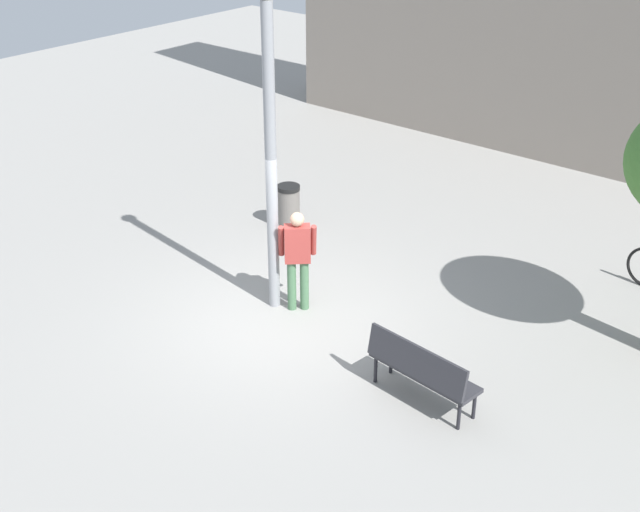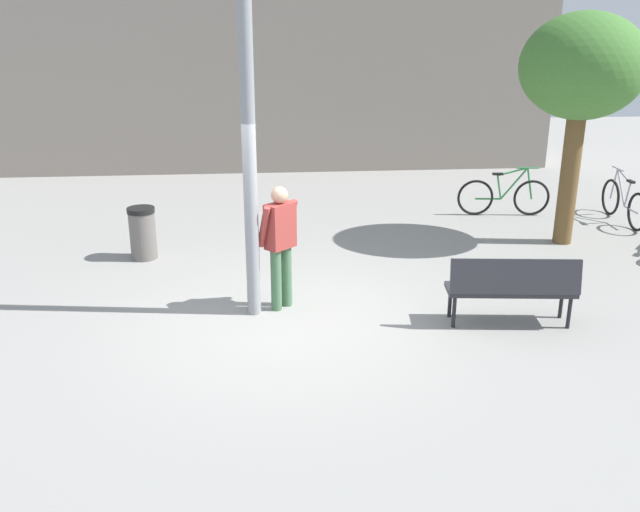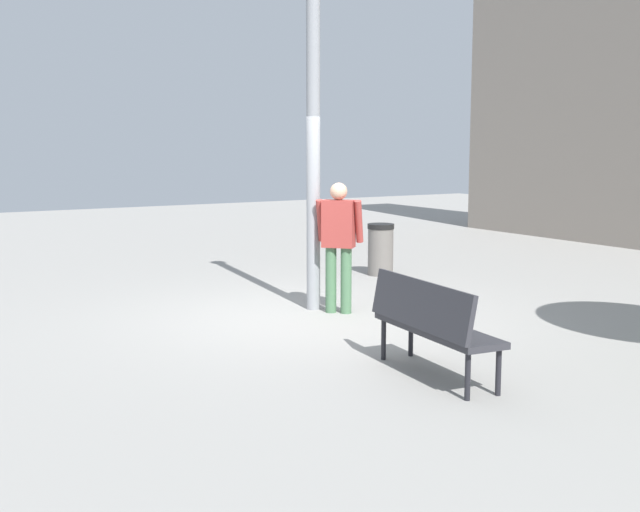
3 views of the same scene
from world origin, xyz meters
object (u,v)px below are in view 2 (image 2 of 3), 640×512
Objects in this scene: lamppost at (247,105)px; trash_bin at (143,233)px; bicycle_silver at (623,203)px; person_by_lamppost at (280,239)px; bicycle_green at (504,196)px; plaza_tree at (582,70)px; park_bench at (512,285)px.

lamppost is 5.94× the size of trash_bin.
person_by_lamppost is at bearing -151.99° from bicycle_silver.
lamppost is 6.94m from bicycle_green.
plaza_tree is at bearing 25.92° from person_by_lamppost.
bicycle_silver is (6.61, 3.52, -0.58)m from person_by_lamppost.
bicycle_green is (-2.10, 0.67, -0.00)m from bicycle_silver.
lamppost is 3.02× the size of person_by_lamppost.
bicycle_silver is at bearing 8.60° from trash_bin.
plaza_tree is at bearing -146.18° from bicycle_silver.
plaza_tree is 2.12× the size of bicycle_green.
bicycle_green is at bearing 162.24° from bicycle_silver.
bicycle_silver is at bearing -17.76° from bicycle_green.
plaza_tree is at bearing 57.07° from park_bench.
trash_bin is at bearing -178.23° from plaza_tree.
bicycle_silver is 1.00× the size of bicycle_green.
lamppost is at bearing 168.35° from park_bench.
plaza_tree is 4.50× the size of trash_bin.
person_by_lamppost is at bearing -45.49° from trash_bin.
plaza_tree is (5.33, 2.57, 0.20)m from lamppost.
lamppost reaches higher than person_by_lamppost.
bicycle_green reaches higher than trash_bin.
person_by_lamppost is 3.12m from trash_bin.
plaza_tree reaches higher than bicycle_silver.
trash_bin is at bearing 127.28° from lamppost.
bicycle_green is at bearing 104.10° from plaza_tree.
lamppost is at bearing -138.33° from bicycle_green.
lamppost reaches higher than bicycle_silver.
park_bench is 5.28m from bicycle_green.
lamppost is 3.73m from trash_bin.
bicycle_green is (4.51, 4.19, -0.58)m from person_by_lamppost.
bicycle_silver is at bearing 27.77° from lamppost.
park_bench is at bearing -108.21° from bicycle_green.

